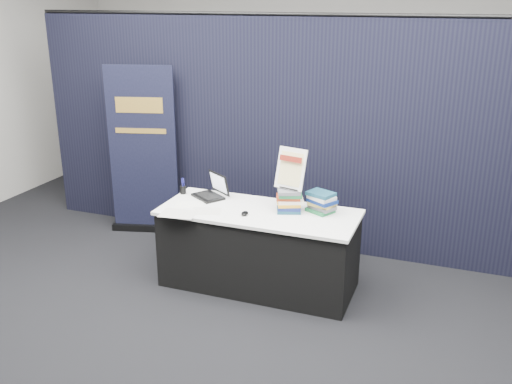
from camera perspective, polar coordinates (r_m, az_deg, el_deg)
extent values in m
plane|color=black|center=(5.03, -1.98, -12.02)|extent=(8.00, 8.00, 0.00)
cube|color=#A9A69F|center=(8.18, 8.98, 12.93)|extent=(8.00, 0.02, 3.50)
cube|color=black|center=(5.98, 3.82, 5.54)|extent=(6.00, 0.08, 2.40)
cube|color=black|center=(5.31, 0.27, -5.82)|extent=(1.76, 0.71, 0.72)
cube|color=silver|center=(5.16, 0.27, -2.04)|extent=(1.80, 0.75, 0.03)
cube|color=black|center=(5.50, -4.82, -0.46)|extent=(0.37, 0.34, 0.02)
cube|color=black|center=(5.56, -4.38, 0.99)|extent=(0.28, 0.21, 0.21)
cube|color=white|center=(5.55, -4.42, 0.97)|extent=(0.23, 0.17, 0.16)
ellipsoid|color=black|center=(5.06, -1.13, -2.15)|extent=(0.07, 0.10, 0.03)
cube|color=white|center=(5.35, -6.67, -1.23)|extent=(0.31, 0.27, 0.00)
cube|color=beige|center=(5.13, -7.77, -2.17)|extent=(0.34, 0.26, 0.00)
cube|color=silver|center=(5.17, -5.01, -1.91)|extent=(0.31, 0.26, 0.00)
cylinder|color=black|center=(5.63, -7.30, 0.22)|extent=(0.07, 0.07, 0.08)
cube|color=navy|center=(5.14, 3.31, -1.81)|extent=(0.26, 0.23, 0.03)
cube|color=navy|center=(5.13, 3.32, -1.49)|extent=(0.26, 0.23, 0.03)
cube|color=gold|center=(5.12, 3.32, -1.18)|extent=(0.26, 0.23, 0.03)
cube|color=beige|center=(5.11, 3.33, -0.87)|extent=(0.26, 0.23, 0.03)
cube|color=#A4361A|center=(5.10, 3.34, -0.55)|extent=(0.26, 0.23, 0.03)
cube|color=#1B6637|center=(5.09, 3.34, -0.24)|extent=(0.26, 0.23, 0.03)
cube|color=#57575D|center=(5.08, 3.35, 0.08)|extent=(0.26, 0.23, 0.03)
cube|color=#1B6637|center=(5.15, 6.50, -1.85)|extent=(0.27, 0.24, 0.03)
cube|color=#57575D|center=(5.14, 6.51, -1.52)|extent=(0.27, 0.24, 0.03)
cube|color=#B09946|center=(5.13, 6.52, -1.19)|extent=(0.27, 0.24, 0.03)
cube|color=navy|center=(5.12, 6.54, -0.86)|extent=(0.27, 0.24, 0.03)
cube|color=beige|center=(5.11, 6.55, -0.53)|extent=(0.27, 0.24, 0.03)
cube|color=navy|center=(5.10, 6.56, -0.19)|extent=(0.27, 0.24, 0.03)
cube|color=black|center=(5.06, 3.30, 0.34)|extent=(0.18, 0.06, 0.01)
cylinder|color=black|center=(5.12, 2.82, 1.85)|extent=(0.03, 0.10, 0.27)
cylinder|color=black|center=(5.08, 4.41, 1.67)|extent=(0.03, 0.10, 0.27)
cube|color=white|center=(5.05, 3.50, 2.34)|extent=(0.30, 0.17, 0.36)
cube|color=#F3E298|center=(5.04, 3.48, 2.32)|extent=(0.24, 0.13, 0.29)
cube|color=maroon|center=(5.01, 3.49, 3.32)|extent=(0.22, 0.07, 0.05)
cube|color=black|center=(6.76, -10.83, -3.51)|extent=(0.80, 0.31, 0.08)
cube|color=black|center=(6.49, -11.24, 4.00)|extent=(0.74, 0.23, 1.90)
cube|color=gold|center=(6.36, -11.63, 8.51)|extent=(0.51, 0.14, 0.17)
cube|color=gold|center=(6.41, -11.46, 6.01)|extent=(0.55, 0.15, 0.06)
cylinder|color=black|center=(5.94, 3.80, -4.81)|extent=(0.02, 0.02, 0.39)
cylinder|color=black|center=(5.86, 7.02, -5.27)|extent=(0.02, 0.02, 0.39)
cylinder|color=black|center=(6.25, 4.73, -3.61)|extent=(0.02, 0.02, 0.39)
cylinder|color=black|center=(6.17, 7.80, -4.02)|extent=(0.02, 0.02, 0.39)
cube|color=black|center=(5.97, 5.91, -2.56)|extent=(0.37, 0.37, 0.03)
cube|color=black|center=(6.02, 6.44, 0.90)|extent=(0.34, 0.04, 0.14)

